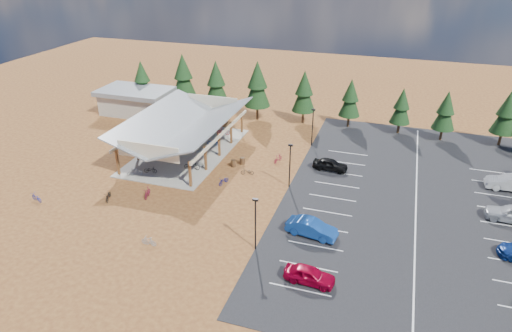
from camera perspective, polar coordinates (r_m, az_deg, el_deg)
name	(u,v)px	position (r m, az deg, el deg)	size (l,w,h in m)	color
ground	(241,188)	(50.56, -1.91, -2.79)	(140.00, 140.00, 0.00)	#5A2E17
asphalt_lot	(416,201)	(50.87, 19.37, -4.21)	(27.00, 44.00, 0.04)	black
concrete_pad	(187,151)	(59.92, -8.65, 1.84)	(10.60, 18.60, 0.10)	gray
bike_pavilion	(185,124)	(58.47, -8.90, 5.20)	(11.65, 19.40, 4.97)	brown
outbuilding	(136,101)	(74.76, -14.78, 7.89)	(11.00, 7.00, 3.90)	#ADA593
lamp_post_0	(255,220)	(39.52, -0.07, -6.83)	(0.50, 0.25, 5.14)	black
lamp_post_1	(290,163)	(49.60, 4.26, 0.42)	(0.50, 0.25, 5.14)	black
lamp_post_2	(313,125)	(60.39, 7.09, 5.15)	(0.50, 0.25, 5.14)	black
trash_bin_0	(233,163)	(55.21, -2.84, 0.37)	(0.60, 0.60, 0.90)	#492F1A
trash_bin_1	(242,161)	(55.71, -1.73, 0.64)	(0.60, 0.60, 0.90)	#492F1A
pine_0	(142,79)	(76.97, -14.06, 10.52)	(3.25, 3.25, 7.58)	#382314
pine_1	(183,75)	(74.66, -9.08, 11.12)	(3.80, 3.80, 8.86)	#382314
pine_2	(216,82)	(71.13, -5.00, 10.41)	(3.65, 3.65, 8.50)	#382314
pine_3	(257,84)	(68.66, 0.18, 10.18)	(3.86, 3.86, 8.99)	#382314
pine_4	(304,92)	(67.71, 6.03, 9.25)	(3.42, 3.42, 7.96)	#382314
pine_5	(350,98)	(67.40, 11.72, 8.33)	(3.08, 3.08, 7.18)	#382314
pine_6	(402,106)	(66.83, 17.75, 7.15)	(2.84, 2.84, 6.61)	#382314
pine_7	(446,111)	(66.28, 22.62, 6.41)	(2.99, 2.99, 6.97)	#382314
pine_8	(507,112)	(67.77, 28.86, 5.88)	(3.25, 3.25, 7.58)	#382314
bike_0	(150,170)	(54.82, -13.06, -0.47)	(0.53, 1.53, 0.80)	black
bike_1	(158,146)	(60.76, -12.09, 2.43)	(0.44, 1.56, 0.94)	#93959C
bike_2	(174,140)	(62.08, -10.19, 3.16)	(0.66, 1.91, 1.00)	navy
bike_3	(192,124)	(67.18, -8.02, 5.18)	(0.51, 1.81, 1.09)	maroon
bike_4	(192,166)	(54.71, -8.00, 0.05)	(0.67, 1.92, 1.01)	black
bike_5	(197,163)	(55.24, -7.36, 0.39)	(0.50, 1.76, 1.05)	gray
bike_6	(214,143)	(60.81, -5.32, 2.94)	(0.62, 1.77, 0.93)	#163AA0
bike_7	(223,131)	(64.17, -4.12, 4.36)	(0.52, 1.85, 1.11)	maroon
bike_8	(108,196)	(50.57, -17.97, -3.56)	(0.64, 1.83, 0.96)	black
bike_9	(134,172)	(54.69, -14.96, -0.76)	(0.48, 1.69, 1.02)	gray
bike_10	(36,197)	(53.16, -25.77, -3.57)	(0.58, 1.66, 0.87)	navy
bike_11	(147,193)	(49.94, -13.42, -3.25)	(0.51, 1.82, 1.09)	maroon
bike_13	(149,241)	(42.47, -13.24, -9.13)	(0.42, 1.50, 0.90)	#9EA0A7
bike_14	(224,181)	(51.32, -4.05, -1.83)	(0.56, 1.61, 0.85)	navy
bike_15	(278,158)	(56.25, 2.75, 0.95)	(0.48, 1.71, 1.03)	maroon
bike_16	(247,172)	(53.18, -1.10, -0.73)	(0.54, 1.54, 0.81)	black
car_0	(310,275)	(37.52, 6.71, -13.36)	(1.65, 4.10, 1.40)	maroon
car_1	(312,228)	(42.71, 6.98, -7.70)	(1.67, 4.78, 1.58)	navy
car_4	(330,164)	(54.86, 9.27, 0.19)	(1.65, 4.11, 1.40)	black
car_8	(512,213)	(50.89, 29.40, -5.19)	(1.98, 4.92, 1.67)	#A5A7AD
car_9	(511,183)	(57.03, 29.22, -1.85)	(1.77, 5.09, 1.68)	silver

